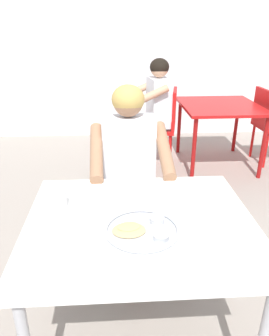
{
  "coord_description": "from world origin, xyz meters",
  "views": [
    {
      "loc": [
        -0.06,
        -1.21,
        1.55
      ],
      "look_at": [
        0.03,
        0.29,
        0.89
      ],
      "focal_mm": 35.09,
      "sensor_mm": 36.0,
      "label": 1
    }
  ],
  "objects_px": {
    "thali_tray": "(142,230)",
    "chair_red_left": "(164,122)",
    "table_foreground": "(140,235)",
    "diner_foreground": "(130,165)",
    "chair_foreground": "(128,183)",
    "patron_background": "(150,105)",
    "drinking_cup": "(58,199)",
    "table_background_red": "(220,112)"
  },
  "relations": [
    {
      "from": "thali_tray",
      "to": "chair_red_left",
      "type": "distance_m",
      "value": 2.5
    },
    {
      "from": "table_foreground",
      "to": "chair_red_left",
      "type": "xyz_separation_m",
      "value": [
        0.46,
        2.36,
        -0.15
      ]
    },
    {
      "from": "thali_tray",
      "to": "table_foreground",
      "type": "bearing_deg",
      "value": 90.9
    },
    {
      "from": "thali_tray",
      "to": "diner_foreground",
      "type": "relative_size",
      "value": 0.26
    },
    {
      "from": "chair_foreground",
      "to": "patron_background",
      "type": "relative_size",
      "value": 0.66
    },
    {
      "from": "drinking_cup",
      "to": "table_background_red",
      "type": "xyz_separation_m",
      "value": [
        1.46,
        2.19,
        -0.15
      ]
    },
    {
      "from": "drinking_cup",
      "to": "chair_red_left",
      "type": "distance_m",
      "value": 2.4
    },
    {
      "from": "table_foreground",
      "to": "diner_foreground",
      "type": "height_order",
      "value": "diner_foreground"
    },
    {
      "from": "table_background_red",
      "to": "chair_red_left",
      "type": "relative_size",
      "value": 1.07
    },
    {
      "from": "chair_foreground",
      "to": "patron_background",
      "type": "distance_m",
      "value": 1.46
    },
    {
      "from": "table_background_red",
      "to": "thali_tray",
      "type": "bearing_deg",
      "value": -114.19
    },
    {
      "from": "diner_foreground",
      "to": "patron_background",
      "type": "relative_size",
      "value": 0.99
    },
    {
      "from": "chair_foreground",
      "to": "chair_red_left",
      "type": "xyz_separation_m",
      "value": [
        0.48,
        1.46,
        0.04
      ]
    },
    {
      "from": "thali_tray",
      "to": "diner_foreground",
      "type": "distance_m",
      "value": 0.77
    },
    {
      "from": "drinking_cup",
      "to": "patron_background",
      "type": "xyz_separation_m",
      "value": [
        0.67,
        2.18,
        -0.06
      ]
    },
    {
      "from": "chair_foreground",
      "to": "patron_background",
      "type": "height_order",
      "value": "patron_background"
    },
    {
      "from": "table_foreground",
      "to": "chair_foreground",
      "type": "distance_m",
      "value": 0.92
    },
    {
      "from": "thali_tray",
      "to": "table_background_red",
      "type": "relative_size",
      "value": 0.34
    },
    {
      "from": "diner_foreground",
      "to": "table_background_red",
      "type": "xyz_separation_m",
      "value": [
        1.1,
        1.63,
        -0.08
      ]
    },
    {
      "from": "drinking_cup",
      "to": "chair_foreground",
      "type": "distance_m",
      "value": 0.91
    },
    {
      "from": "thali_tray",
      "to": "table_background_red",
      "type": "bearing_deg",
      "value": 65.81
    },
    {
      "from": "table_foreground",
      "to": "patron_background",
      "type": "distance_m",
      "value": 2.32
    },
    {
      "from": "thali_tray",
      "to": "patron_background",
      "type": "bearing_deg",
      "value": 83.07
    },
    {
      "from": "patron_background",
      "to": "chair_red_left",
      "type": "bearing_deg",
      "value": 17.26
    },
    {
      "from": "drinking_cup",
      "to": "diner_foreground",
      "type": "bearing_deg",
      "value": 56.65
    },
    {
      "from": "drinking_cup",
      "to": "chair_red_left",
      "type": "bearing_deg",
      "value": 69.27
    },
    {
      "from": "chair_red_left",
      "to": "diner_foreground",
      "type": "bearing_deg",
      "value": -105.95
    },
    {
      "from": "table_foreground",
      "to": "chair_red_left",
      "type": "height_order",
      "value": "chair_red_left"
    },
    {
      "from": "table_foreground",
      "to": "chair_foreground",
      "type": "height_order",
      "value": "chair_foreground"
    },
    {
      "from": "table_foreground",
      "to": "table_background_red",
      "type": "relative_size",
      "value": 1.09
    },
    {
      "from": "table_foreground",
      "to": "thali_tray",
      "type": "distance_m",
      "value": 0.12
    },
    {
      "from": "table_foreground",
      "to": "drinking_cup",
      "type": "xyz_separation_m",
      "value": [
        -0.38,
        0.13,
        0.13
      ]
    },
    {
      "from": "chair_foreground",
      "to": "thali_tray",
      "type": "bearing_deg",
      "value": -88.7
    },
    {
      "from": "table_foreground",
      "to": "diner_foreground",
      "type": "bearing_deg",
      "value": 91.36
    },
    {
      "from": "table_background_red",
      "to": "diner_foreground",
      "type": "bearing_deg",
      "value": -123.88
    },
    {
      "from": "table_foreground",
      "to": "diner_foreground",
      "type": "relative_size",
      "value": 0.85
    },
    {
      "from": "thali_tray",
      "to": "diner_foreground",
      "type": "height_order",
      "value": "diner_foreground"
    },
    {
      "from": "thali_tray",
      "to": "chair_red_left",
      "type": "height_order",
      "value": "chair_red_left"
    },
    {
      "from": "diner_foreground",
      "to": "patron_background",
      "type": "bearing_deg",
      "value": 79.23
    },
    {
      "from": "table_foreground",
      "to": "chair_foreground",
      "type": "bearing_deg",
      "value": 91.34
    },
    {
      "from": "thali_tray",
      "to": "drinking_cup",
      "type": "relative_size",
      "value": 3.1
    },
    {
      "from": "drinking_cup",
      "to": "diner_foreground",
      "type": "relative_size",
      "value": 0.09
    }
  ]
}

